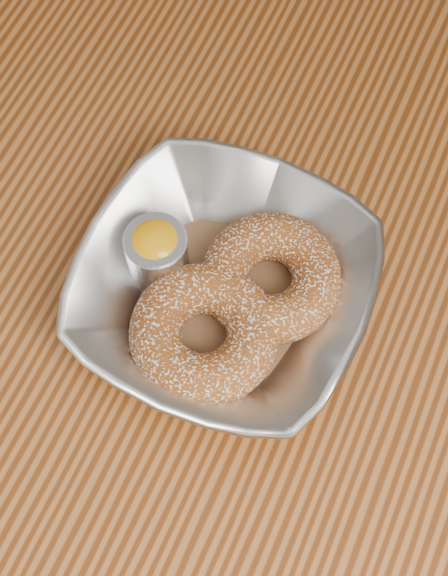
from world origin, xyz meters
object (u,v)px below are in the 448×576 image
at_px(donut_back, 271,277).
at_px(ramekin, 157,252).
at_px(serving_bowl, 224,289).
at_px(donut_front, 204,333).
at_px(table, 172,242).

height_order(donut_back, ramekin, ramekin).
distance_m(serving_bowl, donut_front, 0.04).
bearing_deg(ramekin, serving_bowl, -3.69).
distance_m(serving_bowl, donut_back, 0.04).
xyz_separation_m(table, serving_bowl, (0.09, -0.07, 0.13)).
xyz_separation_m(table, ramekin, (0.03, -0.07, 0.14)).
height_order(table, ramekin, ramekin).
relative_size(table, serving_bowl, 5.38).
bearing_deg(serving_bowl, donut_front, -87.91).
relative_size(table, donut_back, 11.04).
bearing_deg(table, serving_bowl, -39.72).
height_order(table, serving_bowl, serving_bowl).
bearing_deg(ramekin, donut_back, 12.65).
bearing_deg(table, ramekin, -66.64).
height_order(serving_bowl, donut_front, serving_bowl).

